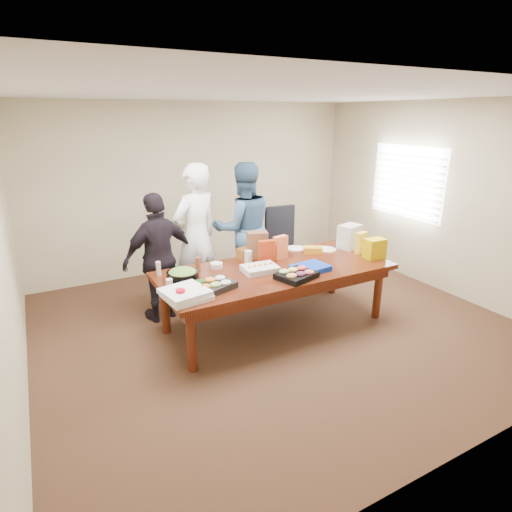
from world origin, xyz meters
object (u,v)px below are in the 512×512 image
person_right (244,228)px  salad_bowl (183,276)px  office_chair (287,249)px  person_center (196,237)px  conference_table (275,297)px  sheet_cake (260,269)px

person_right → salad_bowl: size_ratio=5.31×
office_chair → salad_bowl: office_chair is taller
person_center → salad_bowl: bearing=39.9°
office_chair → person_center: person_center is taller
conference_table → sheet_cake: 0.47m
salad_bowl → conference_table: bearing=-6.9°
sheet_cake → person_right: bearing=76.4°
person_center → salad_bowl: (-0.49, -0.87, -0.16)m
person_center → conference_table: bearing=101.0°
office_chair → person_center: 1.51m
person_right → sheet_cake: size_ratio=4.70×
person_center → sheet_cake: person_center is taller
office_chair → sheet_cake: (-1.05, -1.05, 0.22)m
office_chair → salad_bowl: 2.16m
person_center → salad_bowl: size_ratio=5.45×
office_chair → sheet_cake: bearing=-129.6°
sheet_cake → salad_bowl: 0.90m
conference_table → person_right: bearing=81.8°
conference_table → person_right: (0.17, 1.19, 0.57)m
office_chair → person_right: person_right is taller
office_chair → sheet_cake: office_chair is taller
sheet_cake → salad_bowl: size_ratio=1.13×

